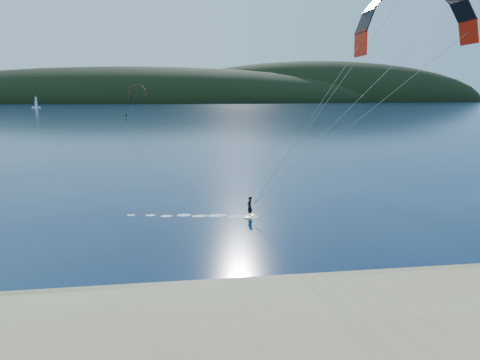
# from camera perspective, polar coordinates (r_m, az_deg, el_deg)

# --- Properties ---
(ground) EXTENTS (1800.00, 1800.00, 0.00)m
(ground) POSITION_cam_1_polar(r_m,az_deg,el_deg) (21.10, -0.77, -18.80)
(ground) COLOR #071436
(ground) RESTS_ON ground
(wet_sand) EXTENTS (220.00, 2.50, 0.10)m
(wet_sand) POSITION_cam_1_polar(r_m,az_deg,el_deg) (25.07, -2.17, -13.67)
(wet_sand) COLOR #917F54
(wet_sand) RESTS_ON ground
(headland) EXTENTS (1200.00, 310.00, 140.00)m
(headland) POSITION_cam_1_polar(r_m,az_deg,el_deg) (763.57, -8.24, 9.83)
(headland) COLOR black
(headland) RESTS_ON ground
(kitesurfer_near) EXTENTS (25.73, 9.63, 17.83)m
(kitesurfer_near) POSITION_cam_1_polar(r_m,az_deg,el_deg) (35.01, 20.64, 15.38)
(kitesurfer_near) COLOR #C1C617
(kitesurfer_near) RESTS_ON ground
(kitesurfer_far) EXTENTS (11.10, 7.86, 14.18)m
(kitesurfer_far) POSITION_cam_1_polar(r_m,az_deg,el_deg) (213.41, -12.98, 10.69)
(kitesurfer_far) COLOR #C1C617
(kitesurfer_far) RESTS_ON ground
(sailboat) EXTENTS (7.66, 5.06, 10.69)m
(sailboat) POSITION_cam_1_polar(r_m,az_deg,el_deg) (435.92, -24.59, 8.50)
(sailboat) COLOR white
(sailboat) RESTS_ON ground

